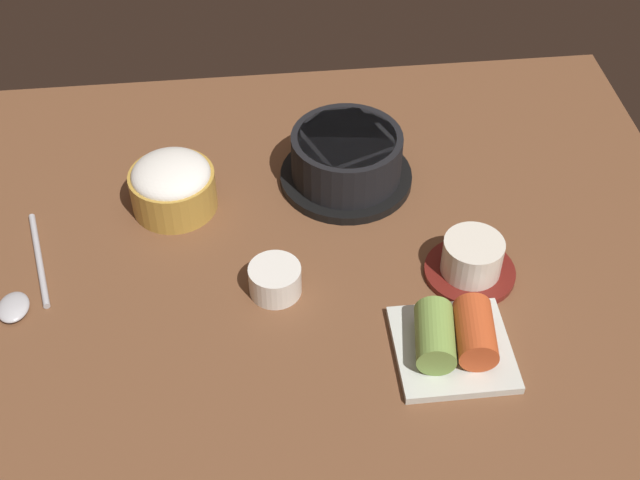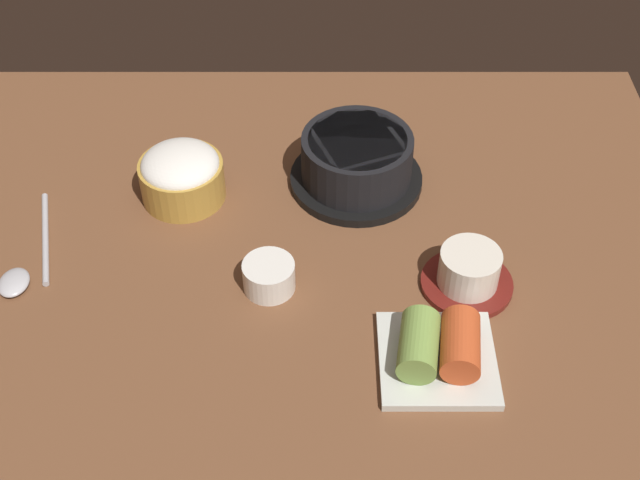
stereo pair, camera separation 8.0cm
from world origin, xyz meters
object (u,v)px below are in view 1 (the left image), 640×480
(tea_cup_with_saucer, at_px, (472,260))
(banchan_cup_center, at_px, (275,279))
(kimchi_plate, at_px, (454,339))
(stone_pot, at_px, (346,159))
(rice_bowl, at_px, (172,184))
(spoon, at_px, (22,291))

(tea_cup_with_saucer, height_order, banchan_cup_center, tea_cup_with_saucer)
(banchan_cup_center, xyz_separation_m, kimchi_plate, (0.19, -0.11, 0.00))
(stone_pot, xyz_separation_m, kimchi_plate, (0.08, -0.30, -0.02))
(kimchi_plate, bearing_deg, stone_pot, 104.90)
(rice_bowl, relative_size, banchan_cup_center, 1.77)
(rice_bowl, xyz_separation_m, tea_cup_with_saucer, (0.35, -0.16, -0.01))
(stone_pot, xyz_separation_m, banchan_cup_center, (-0.11, -0.19, -0.02))
(tea_cup_with_saucer, relative_size, banchan_cup_center, 1.77)
(banchan_cup_center, distance_m, kimchi_plate, 0.22)
(stone_pot, height_order, rice_bowl, stone_pot)
(stone_pot, relative_size, rice_bowl, 1.61)
(spoon, bearing_deg, banchan_cup_center, -4.98)
(tea_cup_with_saucer, distance_m, spoon, 0.53)
(tea_cup_with_saucer, distance_m, kimchi_plate, 0.12)
(banchan_cup_center, relative_size, kimchi_plate, 0.49)
(rice_bowl, bearing_deg, spoon, -142.45)
(rice_bowl, xyz_separation_m, spoon, (-0.18, -0.14, -0.03))
(stone_pot, bearing_deg, tea_cup_with_saucer, -56.04)
(banchan_cup_center, xyz_separation_m, spoon, (-0.29, 0.03, -0.01))
(rice_bowl, height_order, kimchi_plate, rice_bowl)
(stone_pot, bearing_deg, kimchi_plate, -75.10)
(stone_pot, bearing_deg, spoon, -158.14)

